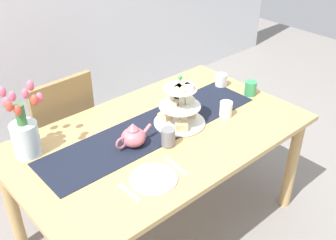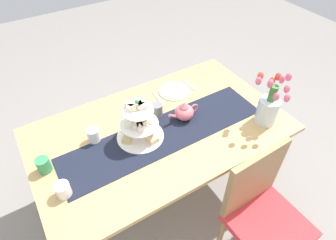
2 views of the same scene
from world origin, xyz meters
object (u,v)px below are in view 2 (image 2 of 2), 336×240
(mug_grey, at_px, (157,110))
(mug_orange, at_px, (44,165))
(dining_table, at_px, (160,138))
(mug_white_text, at_px, (94,135))
(dinner_plate_left, at_px, (174,91))
(knife_left, at_px, (157,98))
(tulip_vase, at_px, (269,106))
(chair_left, at_px, (262,210))
(tiered_cake_stand, at_px, (140,125))
(teapot, at_px, (184,112))
(cream_jug, at_px, (63,190))
(fork_left, at_px, (190,85))

(mug_grey, distance_m, mug_orange, 0.78)
(dining_table, bearing_deg, mug_white_text, -16.84)
(dinner_plate_left, relative_size, knife_left, 1.35)
(tulip_vase, xyz_separation_m, mug_grey, (0.59, -0.42, -0.08))
(chair_left, bearing_deg, tiered_cake_stand, -59.79)
(mug_white_text, relative_size, mug_orange, 1.00)
(teapot, distance_m, tulip_vase, 0.55)
(chair_left, xyz_separation_m, mug_grey, (0.23, -0.84, 0.27))
(cream_jug, bearing_deg, teapot, -169.44)
(teapot, xyz_separation_m, dinner_plate_left, (-0.10, -0.28, -0.05))
(knife_left, bearing_deg, mug_grey, 60.18)
(chair_left, relative_size, fork_left, 6.07)
(tiered_cake_stand, xyz_separation_m, fork_left, (-0.57, -0.28, -0.10))
(chair_left, height_order, cream_jug, chair_left)
(cream_jug, relative_size, mug_white_text, 0.89)
(cream_jug, bearing_deg, knife_left, -151.63)
(cream_jug, bearing_deg, mug_orange, -78.00)
(dinner_plate_left, distance_m, mug_white_text, 0.71)
(dinner_plate_left, distance_m, mug_grey, 0.30)
(tiered_cake_stand, distance_m, mug_orange, 0.59)
(cream_jug, relative_size, knife_left, 0.50)
(mug_orange, bearing_deg, cream_jug, 102.00)
(mug_grey, distance_m, mug_white_text, 0.45)
(tiered_cake_stand, bearing_deg, chair_left, 120.21)
(teapot, relative_size, tulip_vase, 0.61)
(fork_left, height_order, knife_left, same)
(dining_table, distance_m, cream_jug, 0.72)
(tulip_vase, relative_size, cream_jug, 4.62)
(dining_table, bearing_deg, knife_left, -116.48)
(chair_left, distance_m, dinner_plate_left, 1.03)
(dining_table, relative_size, mug_white_text, 17.51)
(teapot, bearing_deg, dining_table, 0.00)
(tulip_vase, bearing_deg, cream_jug, -6.22)
(dining_table, relative_size, mug_grey, 17.51)
(cream_jug, bearing_deg, dining_table, -166.61)
(tiered_cake_stand, height_order, cream_jug, tiered_cake_stand)
(dining_table, relative_size, knife_left, 9.79)
(chair_left, height_order, knife_left, chair_left)
(tiered_cake_stand, distance_m, mug_white_text, 0.30)
(dinner_plate_left, height_order, mug_orange, mug_orange)
(mug_white_text, bearing_deg, fork_left, -169.19)
(teapot, height_order, cream_jug, teapot)
(tulip_vase, bearing_deg, mug_white_text, -22.40)
(mug_orange, bearing_deg, chair_left, 142.52)
(tiered_cake_stand, distance_m, dinner_plate_left, 0.52)
(dinner_plate_left, height_order, mug_grey, mug_grey)
(dining_table, xyz_separation_m, mug_grey, (-0.05, -0.12, 0.14))
(tiered_cake_stand, bearing_deg, knife_left, -135.16)
(teapot, distance_m, fork_left, 0.38)
(mug_grey, height_order, mug_white_text, mug_grey)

